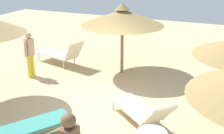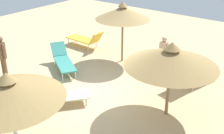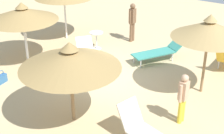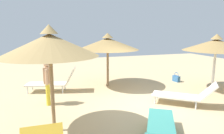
# 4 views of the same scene
# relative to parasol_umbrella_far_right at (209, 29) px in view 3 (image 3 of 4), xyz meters

# --- Properties ---
(ground) EXTENTS (24.00, 24.00, 0.10)m
(ground) POSITION_rel_parasol_umbrella_far_right_xyz_m (-3.07, -1.02, -2.22)
(ground) COLOR tan
(parasol_umbrella_far_right) EXTENTS (2.31, 2.31, 2.65)m
(parasol_umbrella_far_right) POSITION_rel_parasol_umbrella_far_right_xyz_m (0.00, 0.00, 0.00)
(parasol_umbrella_far_right) COLOR olive
(parasol_umbrella_far_right) RESTS_ON ground
(parasol_umbrella_back) EXTENTS (2.75, 2.75, 2.39)m
(parasol_umbrella_back) POSITION_rel_parasol_umbrella_far_right_xyz_m (-2.54, -3.53, -0.25)
(parasol_umbrella_back) COLOR olive
(parasol_umbrella_back) RESTS_ON ground
(parasol_umbrella_near_left) EXTENTS (2.64, 2.64, 2.37)m
(parasol_umbrella_near_left) POSITION_rel_parasol_umbrella_far_right_xyz_m (-6.51, -1.44, -0.25)
(parasol_umbrella_near_left) COLOR white
(parasol_umbrella_near_left) RESTS_ON ground
(lounge_chair_center) EXTENTS (1.69, 2.24, 0.84)m
(lounge_chair_center) POSITION_rel_parasol_umbrella_far_right_xyz_m (-2.19, 1.44, -1.75)
(lounge_chair_center) COLOR teal
(lounge_chair_center) RESTS_ON ground
(lounge_chair_far_left) EXTENTS (1.98, 1.79, 0.85)m
(lounge_chair_far_left) POSITION_rel_parasol_umbrella_far_right_xyz_m (-4.29, -0.41, -1.80)
(lounge_chair_far_left) COLOR silver
(lounge_chair_far_left) RESTS_ON ground
(lounge_chair_near_right) EXTENTS (2.12, 1.19, 1.00)m
(lounge_chair_near_right) POSITION_rel_parasol_umbrella_far_right_xyz_m (-0.18, -3.43, -1.75)
(lounge_chair_near_right) COLOR silver
(lounge_chair_near_right) RESTS_ON ground
(person_standing_far_right) EXTENTS (0.24, 0.45, 1.72)m
(person_standing_far_right) POSITION_rel_parasol_umbrella_far_right_xyz_m (-4.15, 2.63, -1.18)
(person_standing_far_right) COLOR brown
(person_standing_far_right) RESTS_ON ground
(person_standing_back) EXTENTS (0.24, 0.43, 1.51)m
(person_standing_back) POSITION_rel_parasol_umbrella_far_right_xyz_m (0.09, -1.96, -1.33)
(person_standing_back) COLOR yellow
(person_standing_back) RESTS_ON ground
(handbag) EXTENTS (0.21, 0.40, 0.48)m
(handbag) POSITION_rel_parasol_umbrella_far_right_xyz_m (-5.99, -3.18, -2.01)
(handbag) COLOR #336699
(handbag) RESTS_ON ground
(side_table_round) EXTENTS (0.58, 0.58, 0.74)m
(side_table_round) POSITION_rel_parasol_umbrella_far_right_xyz_m (-4.97, 1.05, -1.67)
(side_table_round) COLOR silver
(side_table_round) RESTS_ON ground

